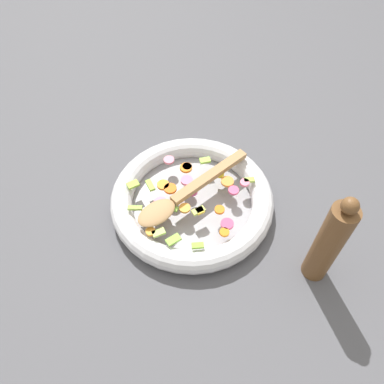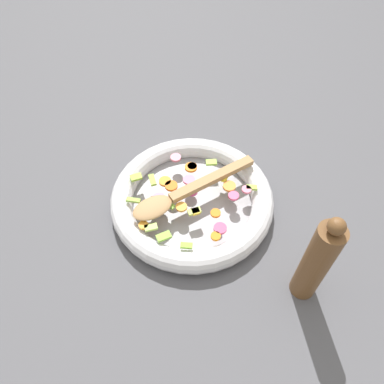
{
  "view_description": "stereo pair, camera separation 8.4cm",
  "coord_description": "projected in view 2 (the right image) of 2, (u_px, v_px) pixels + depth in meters",
  "views": [
    {
      "loc": [
        0.43,
        0.28,
        0.72
      ],
      "look_at": [
        0.0,
        0.0,
        0.05
      ],
      "focal_mm": 35.0,
      "sensor_mm": 36.0,
      "label": 1
    },
    {
      "loc": [
        0.38,
        0.34,
        0.72
      ],
      "look_at": [
        0.0,
        0.0,
        0.05
      ],
      "focal_mm": 35.0,
      "sensor_mm": 36.0,
      "label": 2
    }
  ],
  "objects": [
    {
      "name": "ground_plane",
      "position": [
        192.0,
        205.0,
        0.88
      ],
      "size": [
        4.0,
        4.0,
        0.0
      ],
      "primitive_type": "plane",
      "color": "#4C4C51"
    },
    {
      "name": "skillet",
      "position": [
        192.0,
        199.0,
        0.86
      ],
      "size": [
        0.37,
        0.37,
        0.05
      ],
      "color": "gray",
      "rests_on": "ground_plane"
    },
    {
      "name": "chopped_vegetables",
      "position": [
        186.0,
        195.0,
        0.83
      ],
      "size": [
        0.26,
        0.27,
        0.01
      ],
      "color": "orange",
      "rests_on": "skillet"
    },
    {
      "name": "wooden_spoon",
      "position": [
        183.0,
        193.0,
        0.82
      ],
      "size": [
        0.31,
        0.12,
        0.01
      ],
      "color": "#A87F51",
      "rests_on": "chopped_vegetables"
    },
    {
      "name": "pepper_mill",
      "position": [
        316.0,
        262.0,
        0.66
      ],
      "size": [
        0.05,
        0.05,
        0.25
      ],
      "color": "brown",
      "rests_on": "ground_plane"
    }
  ]
}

